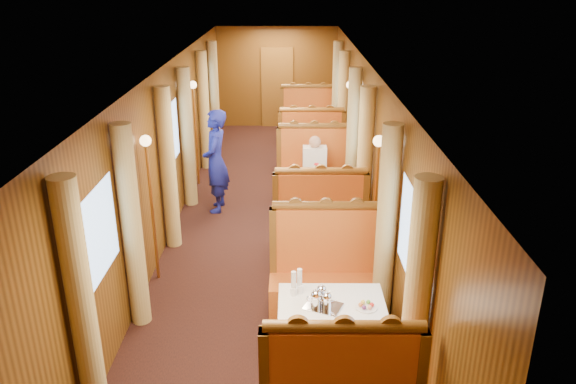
{
  "coord_description": "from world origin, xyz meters",
  "views": [
    {
      "loc": [
        0.34,
        -8.22,
        3.79
      ],
      "look_at": [
        0.31,
        -1.32,
        1.05
      ],
      "focal_mm": 35.0,
      "sensor_mm": 36.0,
      "label": 1
    }
  ],
  "objects_px": {
    "banquette_near_aft": "(325,278)",
    "rose_vase_far": "(310,114)",
    "tea_tray": "(323,306)",
    "rose_vase_mid": "(316,167)",
    "table_near": "(331,334)",
    "banquette_far_aft": "(308,125)",
    "fruit_plate": "(366,306)",
    "table_mid": "(316,201)",
    "steward": "(216,161)",
    "banquette_mid_fwd": "(319,225)",
    "teapot_back": "(321,295)",
    "teapot_left": "(316,301)",
    "teapot_right": "(327,303)",
    "banquette_far_fwd": "(311,151)",
    "banquette_mid_aft": "(314,176)",
    "passenger": "(315,163)",
    "table_far": "(309,139)"
  },
  "relations": [
    {
      "from": "tea_tray",
      "to": "rose_vase_mid",
      "type": "height_order",
      "value": "rose_vase_mid"
    },
    {
      "from": "table_near",
      "to": "banquette_far_aft",
      "type": "xyz_separation_m",
      "value": [
        0.0,
        8.01,
        0.05
      ]
    },
    {
      "from": "tea_tray",
      "to": "rose_vase_mid",
      "type": "relative_size",
      "value": 0.94
    },
    {
      "from": "banquette_near_aft",
      "to": "teapot_back",
      "type": "height_order",
      "value": "banquette_near_aft"
    },
    {
      "from": "fruit_plate",
      "to": "passenger",
      "type": "relative_size",
      "value": 0.28
    },
    {
      "from": "banquette_near_aft",
      "to": "rose_vase_far",
      "type": "bearing_deg",
      "value": 89.85
    },
    {
      "from": "fruit_plate",
      "to": "banquette_far_fwd",
      "type": "bearing_deg",
      "value": 93.07
    },
    {
      "from": "teapot_right",
      "to": "fruit_plate",
      "type": "height_order",
      "value": "teapot_right"
    },
    {
      "from": "teapot_back",
      "to": "steward",
      "type": "xyz_separation_m",
      "value": [
        -1.53,
        4.0,
        0.04
      ]
    },
    {
      "from": "tea_tray",
      "to": "rose_vase_far",
      "type": "bearing_deg",
      "value": 89.14
    },
    {
      "from": "steward",
      "to": "banquette_mid_aft",
      "type": "bearing_deg",
      "value": 107.13
    },
    {
      "from": "table_mid",
      "to": "fruit_plate",
      "type": "distance_m",
      "value": 3.63
    },
    {
      "from": "table_near",
      "to": "table_mid",
      "type": "xyz_separation_m",
      "value": [
        0.0,
        3.5,
        0.0
      ]
    },
    {
      "from": "banquette_far_aft",
      "to": "rose_vase_far",
      "type": "height_order",
      "value": "banquette_far_aft"
    },
    {
      "from": "banquette_mid_fwd",
      "to": "teapot_left",
      "type": "relative_size",
      "value": 7.46
    },
    {
      "from": "table_far",
      "to": "teapot_right",
      "type": "distance_m",
      "value": 7.12
    },
    {
      "from": "table_near",
      "to": "banquette_near_aft",
      "type": "relative_size",
      "value": 0.78
    },
    {
      "from": "tea_tray",
      "to": "teapot_back",
      "type": "xyz_separation_m",
      "value": [
        -0.01,
        0.11,
        0.06
      ]
    },
    {
      "from": "teapot_back",
      "to": "fruit_plate",
      "type": "xyz_separation_m",
      "value": [
        0.43,
        -0.12,
        -0.05
      ]
    },
    {
      "from": "fruit_plate",
      "to": "rose_vase_mid",
      "type": "xyz_separation_m",
      "value": [
        -0.33,
        3.62,
        0.16
      ]
    },
    {
      "from": "banquette_mid_aft",
      "to": "teapot_right",
      "type": "height_order",
      "value": "banquette_mid_aft"
    },
    {
      "from": "teapot_left",
      "to": "teapot_right",
      "type": "relative_size",
      "value": 1.12
    },
    {
      "from": "rose_vase_mid",
      "to": "rose_vase_far",
      "type": "relative_size",
      "value": 1.0
    },
    {
      "from": "teapot_left",
      "to": "steward",
      "type": "bearing_deg",
      "value": 120.79
    },
    {
      "from": "teapot_right",
      "to": "teapot_back",
      "type": "relative_size",
      "value": 0.98
    },
    {
      "from": "tea_tray",
      "to": "passenger",
      "type": "relative_size",
      "value": 0.45
    },
    {
      "from": "passenger",
      "to": "rose_vase_mid",
      "type": "bearing_deg",
      "value": -90.38
    },
    {
      "from": "table_mid",
      "to": "steward",
      "type": "relative_size",
      "value": 0.61
    },
    {
      "from": "teapot_left",
      "to": "rose_vase_mid",
      "type": "relative_size",
      "value": 0.5
    },
    {
      "from": "banquette_mid_aft",
      "to": "passenger",
      "type": "relative_size",
      "value": 1.76
    },
    {
      "from": "banquette_mid_fwd",
      "to": "rose_vase_mid",
      "type": "height_order",
      "value": "banquette_mid_fwd"
    },
    {
      "from": "table_far",
      "to": "banquette_far_fwd",
      "type": "distance_m",
      "value": 1.02
    },
    {
      "from": "banquette_near_aft",
      "to": "teapot_left",
      "type": "distance_m",
      "value": 1.19
    },
    {
      "from": "banquette_far_fwd",
      "to": "teapot_right",
      "type": "relative_size",
      "value": 8.38
    },
    {
      "from": "table_near",
      "to": "fruit_plate",
      "type": "xyz_separation_m",
      "value": [
        0.33,
        -0.09,
        0.39
      ]
    },
    {
      "from": "banquette_near_aft",
      "to": "banquette_mid_fwd",
      "type": "relative_size",
      "value": 1.0
    },
    {
      "from": "banquette_far_fwd",
      "to": "rose_vase_mid",
      "type": "bearing_deg",
      "value": -90.11
    },
    {
      "from": "banquette_far_aft",
      "to": "rose_vase_mid",
      "type": "relative_size",
      "value": 3.72
    },
    {
      "from": "steward",
      "to": "table_mid",
      "type": "bearing_deg",
      "value": 72.7
    },
    {
      "from": "table_far",
      "to": "tea_tray",
      "type": "distance_m",
      "value": 7.09
    },
    {
      "from": "banquette_mid_fwd",
      "to": "teapot_back",
      "type": "xyz_separation_m",
      "value": [
        -0.1,
        -2.46,
        0.39
      ]
    },
    {
      "from": "table_near",
      "to": "tea_tray",
      "type": "bearing_deg",
      "value": -137.48
    },
    {
      "from": "banquette_near_aft",
      "to": "table_mid",
      "type": "relative_size",
      "value": 1.28
    },
    {
      "from": "table_far",
      "to": "steward",
      "type": "height_order",
      "value": "steward"
    },
    {
      "from": "banquette_far_aft",
      "to": "tea_tray",
      "type": "height_order",
      "value": "banquette_far_aft"
    },
    {
      "from": "banquette_mid_aft",
      "to": "fruit_plate",
      "type": "bearing_deg",
      "value": -85.96
    },
    {
      "from": "teapot_right",
      "to": "rose_vase_far",
      "type": "height_order",
      "value": "rose_vase_far"
    },
    {
      "from": "table_near",
      "to": "tea_tray",
      "type": "relative_size",
      "value": 3.09
    },
    {
      "from": "banquette_far_aft",
      "to": "passenger",
      "type": "xyz_separation_m",
      "value": [
        -0.0,
        -3.75,
        0.32
      ]
    },
    {
      "from": "steward",
      "to": "banquette_far_fwd",
      "type": "bearing_deg",
      "value": 140.57
    }
  ]
}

